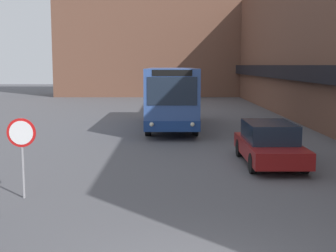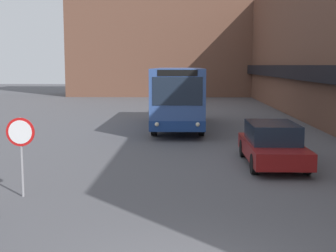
# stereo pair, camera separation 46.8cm
# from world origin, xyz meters

# --- Properties ---
(building_backdrop_far) EXTENTS (26.00, 8.00, 16.82)m
(building_backdrop_far) POSITION_xyz_m (0.00, 48.25, 8.41)
(building_backdrop_far) COLOR brown
(building_backdrop_far) RESTS_ON ground_plane
(city_bus) EXTENTS (2.63, 10.18, 3.33)m
(city_bus) POSITION_xyz_m (-0.21, 19.08, 1.81)
(city_bus) COLOR #335193
(city_bus) RESTS_ON ground_plane
(parked_car_front) EXTENTS (1.88, 4.64, 1.49)m
(parked_car_front) POSITION_xyz_m (3.20, 9.24, 0.75)
(parked_car_front) COLOR maroon
(parked_car_front) RESTS_ON ground_plane
(stop_sign) EXTENTS (0.76, 0.08, 2.13)m
(stop_sign) POSITION_xyz_m (-4.21, 4.91, 1.54)
(stop_sign) COLOR gray
(stop_sign) RESTS_ON ground_plane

